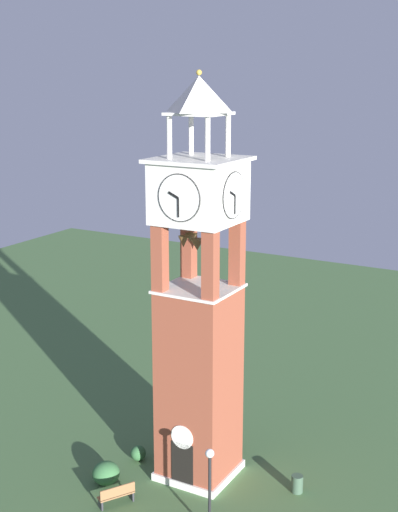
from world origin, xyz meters
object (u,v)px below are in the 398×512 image
lamp_post (210,475)px  trash_bin (297,484)px  park_bench (117,495)px  clock_tower (199,321)px

lamp_post → trash_bin: lamp_post is taller
trash_bin → park_bench: bearing=-143.4°
park_bench → lamp_post: 4.91m
clock_tower → lamp_post: (2.59, -3.73, -4.88)m
park_bench → lamp_post: lamp_post is taller
clock_tower → lamp_post: 6.67m
park_bench → trash_bin: (6.39, 4.74, -0.08)m
park_bench → lamp_post: (4.42, 0.22, 2.13)m
lamp_post → park_bench: bearing=-177.1°
park_bench → trash_bin: park_bench is taller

